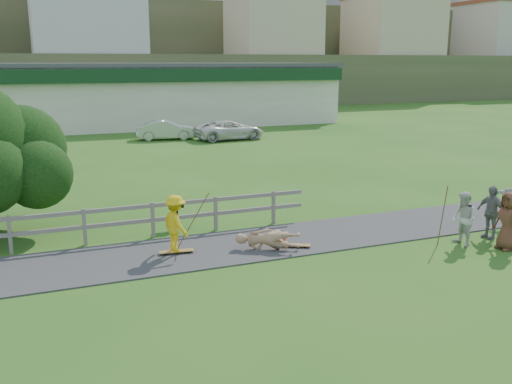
% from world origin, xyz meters
% --- Properties ---
extents(ground, '(260.00, 260.00, 0.00)m').
position_xyz_m(ground, '(0.00, 0.00, 0.00)').
color(ground, '#2A5E1B').
rests_on(ground, ground).
extents(path, '(34.00, 3.00, 0.04)m').
position_xyz_m(path, '(0.00, 1.50, 0.02)').
color(path, '#3B3A3D').
rests_on(path, ground).
extents(fence, '(15.05, 0.10, 1.10)m').
position_xyz_m(fence, '(-4.62, 3.30, 0.72)').
color(fence, slate).
rests_on(fence, ground).
extents(strip_mall, '(32.50, 10.75, 5.10)m').
position_xyz_m(strip_mall, '(4.00, 34.94, 2.58)').
color(strip_mall, beige).
rests_on(strip_mall, ground).
extents(hillside, '(220.00, 67.00, 47.50)m').
position_xyz_m(hillside, '(0.00, 91.31, 14.41)').
color(hillside, '#475532').
rests_on(hillside, ground).
extents(skater_rider, '(0.86, 1.16, 1.60)m').
position_xyz_m(skater_rider, '(-1.76, 1.47, 0.80)').
color(skater_rider, yellow).
rests_on(skater_rider, ground).
extents(skater_fallen, '(1.24, 1.79, 0.66)m').
position_xyz_m(skater_fallen, '(0.72, 0.83, 0.33)').
color(skater_fallen, tan).
rests_on(skater_fallen, ground).
extents(spectator_a, '(0.65, 0.81, 1.59)m').
position_xyz_m(spectator_a, '(6.15, -0.88, 0.79)').
color(spectator_a, silver).
rests_on(spectator_a, ground).
extents(spectator_b, '(0.53, 1.00, 1.62)m').
position_xyz_m(spectator_b, '(7.43, -0.60, 0.81)').
color(spectator_b, slate).
rests_on(spectator_b, ground).
extents(spectator_c, '(0.55, 0.83, 1.67)m').
position_xyz_m(spectator_c, '(7.06, -1.61, 0.84)').
color(spectator_c, brown).
rests_on(spectator_c, ground).
extents(car_silver, '(4.20, 2.06, 1.33)m').
position_xyz_m(car_silver, '(3.64, 25.06, 0.66)').
color(car_silver, '#B8BCC1').
rests_on(car_silver, ground).
extents(car_white, '(4.95, 2.58, 1.33)m').
position_xyz_m(car_white, '(7.64, 23.34, 0.67)').
color(car_white, silver).
rests_on(car_white, ground).
extents(bbq, '(0.46, 0.37, 0.92)m').
position_xyz_m(bbq, '(-1.07, 4.02, 0.46)').
color(bbq, black).
rests_on(bbq, ground).
extents(longboard_rider, '(0.98, 0.34, 0.11)m').
position_xyz_m(longboard_rider, '(-1.76, 1.47, 0.05)').
color(longboard_rider, olive).
rests_on(longboard_rider, ground).
extents(longboard_fallen, '(0.92, 0.63, 0.10)m').
position_xyz_m(longboard_fallen, '(1.52, 0.73, 0.05)').
color(longboard_fallen, olive).
rests_on(longboard_fallen, ground).
extents(helmet, '(0.24, 0.24, 0.24)m').
position_xyz_m(helmet, '(1.32, 1.18, 0.12)').
color(helmet, '#B6240D').
rests_on(helmet, ground).
extents(pole_rider, '(0.03, 0.03, 1.86)m').
position_xyz_m(pole_rider, '(-1.16, 1.87, 0.93)').
color(pole_rider, brown).
rests_on(pole_rider, ground).
extents(pole_spec_left, '(0.03, 0.03, 1.77)m').
position_xyz_m(pole_spec_left, '(5.63, -0.59, 0.88)').
color(pole_spec_left, brown).
rests_on(pole_spec_left, ground).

